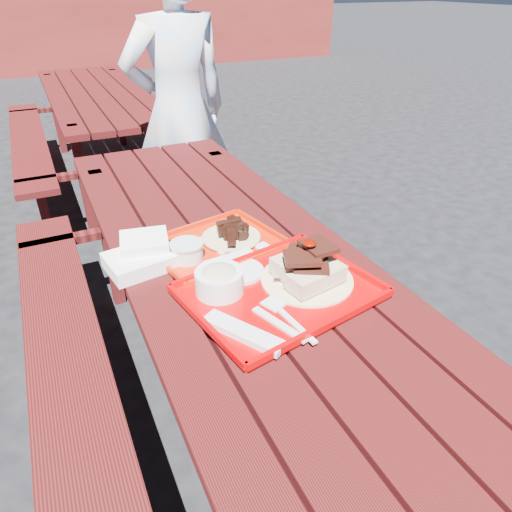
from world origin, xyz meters
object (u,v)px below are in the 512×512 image
object	(u,v)px
near_tray	(274,281)
far_tray	(215,244)
picnic_table_far	(101,115)
person	(179,112)
picnic_table_near	(237,299)

from	to	relation	value
near_tray	far_tray	world-z (taller)	near_tray
picnic_table_far	far_tray	distance (m)	2.76
far_tray	person	distance (m)	1.43
person	picnic_table_far	bearing A→B (deg)	-84.16
picnic_table_far	far_tray	size ratio (longest dim) A/B	5.21
picnic_table_far	far_tray	bearing A→B (deg)	-91.13
picnic_table_far	far_tray	xyz separation A→B (m)	(-0.05, -2.75, 0.21)
picnic_table_far	far_tray	world-z (taller)	far_tray
picnic_table_near	picnic_table_far	world-z (taller)	same
picnic_table_near	near_tray	size ratio (longest dim) A/B	4.23
picnic_table_far	picnic_table_near	bearing A→B (deg)	-90.00
near_tray	far_tray	bearing A→B (deg)	102.36
near_tray	far_tray	size ratio (longest dim) A/B	1.23
picnic_table_far	near_tray	size ratio (longest dim) A/B	4.23
picnic_table_far	person	xyz separation A→B (m)	(0.27, -1.36, 0.30)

